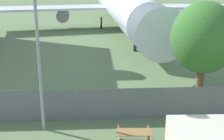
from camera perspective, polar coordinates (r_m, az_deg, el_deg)
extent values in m
cylinder|color=slate|center=(17.98, -14.78, -6.36)|extent=(0.07, 0.07, 1.86)
cylinder|color=slate|center=(17.64, -6.60, -6.34)|extent=(0.07, 0.07, 1.86)
cylinder|color=slate|center=(17.66, 1.72, -6.20)|extent=(0.07, 0.07, 1.86)
cylinder|color=slate|center=(18.04, 9.84, -5.93)|extent=(0.07, 0.07, 1.86)
cylinder|color=slate|center=(18.77, 17.47, -5.57)|extent=(0.07, 0.07, 1.86)
cube|color=slate|center=(17.64, -6.60, -6.34)|extent=(56.00, 0.01, 1.86)
cylinder|color=white|center=(45.06, 1.34, 11.90)|extent=(6.23, 38.41, 4.05)
cone|color=white|center=(24.45, 8.10, 7.14)|extent=(4.27, 4.27, 4.05)
cube|color=white|center=(49.51, 13.55, 11.22)|extent=(17.59, 6.75, 0.30)
cylinder|color=#939399|center=(49.17, 10.44, 10.12)|extent=(2.03, 3.74, 1.82)
cube|color=white|center=(46.83, -12.24, 10.98)|extent=(17.92, 8.62, 0.30)
cylinder|color=#939399|center=(47.13, -8.95, 9.89)|extent=(2.03, 3.74, 1.82)
cylinder|color=#2D2D33|center=(33.35, 4.20, 4.94)|extent=(0.24, 0.24, 1.71)
cylinder|color=#2D2D33|center=(33.48, 4.18, 3.98)|extent=(0.33, 0.58, 0.56)
cylinder|color=#2D2D33|center=(47.66, 3.93, 8.67)|extent=(0.24, 0.24, 1.71)
cylinder|color=#2D2D33|center=(47.75, 3.91, 8.00)|extent=(0.33, 0.58, 0.56)
cylinder|color=#2D2D33|center=(47.04, -1.97, 8.59)|extent=(0.24, 0.24, 1.71)
cylinder|color=#2D2D33|center=(47.13, -1.96, 7.90)|extent=(0.33, 0.58, 0.56)
cube|color=olive|center=(15.15, 4.06, -11.26)|extent=(1.71, 0.85, 0.04)
cube|color=olive|center=(15.78, 3.90, -11.24)|extent=(1.69, 0.38, 0.04)
cube|color=olive|center=(15.39, 6.83, -12.42)|extent=(0.14, 1.40, 0.74)
cube|color=olive|center=(15.29, 1.21, -12.50)|extent=(0.14, 1.40, 0.74)
cylinder|color=brown|center=(20.07, 15.69, -2.68)|extent=(0.47, 0.47, 2.67)
ellipsoid|color=#38702D|center=(19.29, 16.40, 5.71)|extent=(3.90, 3.90, 4.29)
cylinder|color=#99999E|center=(15.89, -13.22, 2.24)|extent=(0.16, 0.16, 7.93)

